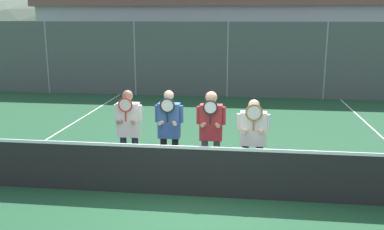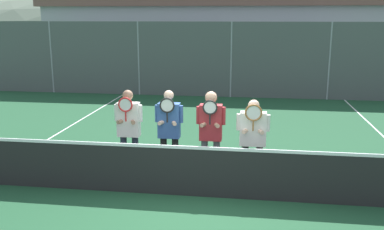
# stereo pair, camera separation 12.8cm
# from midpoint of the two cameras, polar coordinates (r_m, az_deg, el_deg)

# --- Properties ---
(ground_plane) EXTENTS (120.00, 120.00, 0.00)m
(ground_plane) POSITION_cam_midpoint_polar(r_m,az_deg,el_deg) (7.93, 0.70, -10.80)
(ground_plane) COLOR #1E4C2D
(hill_distant) EXTENTS (101.55, 56.42, 19.75)m
(hill_distant) POSITION_cam_midpoint_polar(r_m,az_deg,el_deg) (66.54, 6.68, 10.20)
(hill_distant) COLOR slate
(hill_distant) RESTS_ON ground_plane
(clubhouse_building) EXTENTS (24.73, 5.50, 4.07)m
(clubhouse_building) POSITION_cam_midpoint_polar(r_m,az_deg,el_deg) (24.69, 9.27, 10.21)
(clubhouse_building) COLOR #9EA3A8
(clubhouse_building) RESTS_ON ground_plane
(fence_back) EXTENTS (22.85, 0.06, 3.00)m
(fence_back) POSITION_cam_midpoint_polar(r_m,az_deg,el_deg) (17.26, 4.55, 7.33)
(fence_back) COLOR gray
(fence_back) RESTS_ON ground_plane
(tennis_net) EXTENTS (12.01, 0.09, 1.05)m
(tennis_net) POSITION_cam_midpoint_polar(r_m,az_deg,el_deg) (7.75, 0.71, -7.47)
(tennis_net) COLOR gray
(tennis_net) RESTS_ON ground_plane
(court_line_left_sideline) EXTENTS (0.05, 16.00, 0.01)m
(court_line_left_sideline) POSITION_cam_midpoint_polar(r_m,az_deg,el_deg) (11.94, -19.40, -3.27)
(court_line_left_sideline) COLOR white
(court_line_left_sideline) RESTS_ON ground_plane
(player_leftmost) EXTENTS (0.57, 0.34, 1.80)m
(player_leftmost) POSITION_cam_midpoint_polar(r_m,az_deg,el_deg) (8.61, -8.88, -1.56)
(player_leftmost) COLOR #232838
(player_leftmost) RESTS_ON ground_plane
(player_center_left) EXTENTS (0.56, 0.34, 1.81)m
(player_center_left) POSITION_cam_midpoint_polar(r_m,az_deg,el_deg) (8.40, -3.50, -1.80)
(player_center_left) COLOR black
(player_center_left) RESTS_ON ground_plane
(player_center_right) EXTENTS (0.56, 0.34, 1.83)m
(player_center_right) POSITION_cam_midpoint_polar(r_m,az_deg,el_deg) (8.21, 2.09, -1.92)
(player_center_right) COLOR #56565B
(player_center_right) RESTS_ON ground_plane
(player_rightmost) EXTENTS (0.63, 0.34, 1.69)m
(player_rightmost) POSITION_cam_midpoint_polar(r_m,az_deg,el_deg) (8.17, 7.70, -2.61)
(player_rightmost) COLOR black
(player_rightmost) RESTS_ON ground_plane
(car_far_left) EXTENTS (4.64, 1.92, 1.68)m
(car_far_left) POSITION_cam_midpoint_polar(r_m,az_deg,el_deg) (22.03, -13.54, 6.59)
(car_far_left) COLOR #285638
(car_far_left) RESTS_ON ground_plane
(car_left_of_center) EXTENTS (4.25, 2.09, 1.85)m
(car_left_of_center) POSITION_cam_midpoint_polar(r_m,az_deg,el_deg) (20.86, -0.71, 6.80)
(car_left_of_center) COLOR black
(car_left_of_center) RESTS_ON ground_plane
(car_center) EXTENTS (4.74, 2.05, 1.86)m
(car_center) POSITION_cam_midpoint_polar(r_m,az_deg,el_deg) (20.59, 13.08, 6.40)
(car_center) COLOR silver
(car_center) RESTS_ON ground_plane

